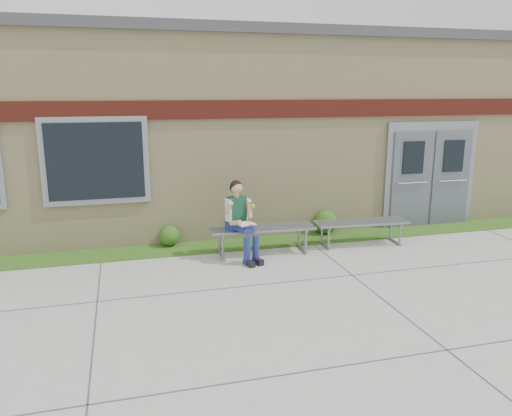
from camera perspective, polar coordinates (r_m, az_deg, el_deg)
name	(u,v)px	position (r m, az deg, el deg)	size (l,w,h in m)	color
ground	(306,293)	(7.59, 5.73, -9.69)	(80.00, 80.00, 0.00)	#9E9E99
grass_strip	(259,243)	(9.91, 0.39, -3.98)	(16.00, 0.80, 0.02)	#1F4F15
school_building	(224,125)	(12.78, -3.72, 9.47)	(16.20, 6.22, 4.20)	beige
bench_left	(262,233)	(9.22, 0.75, -2.87)	(1.96, 0.65, 0.50)	gray
bench_right	(361,227)	(9.94, 11.91, -2.09)	(1.85, 0.63, 0.47)	gray
girl	(241,218)	(8.82, -1.75, -1.19)	(0.58, 0.86, 1.41)	navy
shrub_mid	(170,236)	(9.79, -9.85, -3.14)	(0.39, 0.39, 0.39)	#1F4F15
shrub_east	(326,222)	(10.55, 7.96, -1.59)	(0.49, 0.49, 0.49)	#1F4F15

